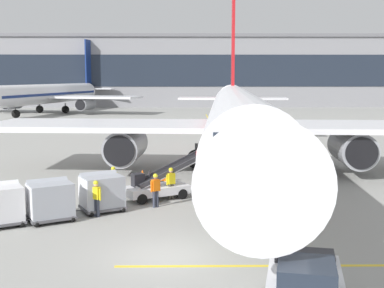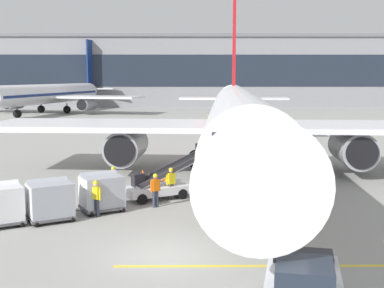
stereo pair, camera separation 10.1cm
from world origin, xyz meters
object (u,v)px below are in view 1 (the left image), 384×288
baggage_cart_lead (102,191)px  safety_cone_wingtip (162,176)px  belt_loader (161,183)px  safety_cone_engine_keepout (168,176)px  parked_airplane (238,119)px  safety_cone_nose_mark (142,175)px  ground_crew_by_loader (156,188)px  distant_airplane (50,94)px  ground_crew_by_carts (96,196)px  baggage_cart_second (50,200)px  ground_crew_wingwalker (171,181)px  ground_crew_marshaller (113,180)px

baggage_cart_lead → safety_cone_wingtip: bearing=69.9°
belt_loader → safety_cone_engine_keepout: 4.30m
safety_cone_wingtip → belt_loader: bearing=-87.9°
safety_cone_engine_keepout → belt_loader: bearing=-93.1°
parked_airplane → safety_cone_nose_mark: 7.73m
safety_cone_wingtip → ground_crew_by_loader: bearing=-90.1°
distant_airplane → safety_cone_wingtip: bearing=-68.7°
ground_crew_by_carts → safety_cone_wingtip: 8.63m
baggage_cart_second → ground_crew_by_loader: 5.25m
baggage_cart_lead → ground_crew_wingwalker: baggage_cart_lead is taller
ground_crew_wingwalker → baggage_cart_lead: bearing=-144.9°
ground_crew_marshaller → ground_crew_wingwalker: (3.16, -0.36, 0.00)m
ground_crew_marshaller → distant_airplane: distant_airplane is taller
belt_loader → safety_cone_nose_mark: size_ratio=7.65×
baggage_cart_lead → baggage_cart_second: (-2.09, -1.65, 0.00)m
belt_loader → baggage_cart_second: 6.49m
baggage_cart_second → safety_cone_nose_mark: size_ratio=3.95×
ground_crew_marshaller → ground_crew_by_carts: bearing=-94.2°
parked_airplane → belt_loader: parked_airplane is taller
parked_airplane → ground_crew_by_loader: size_ratio=25.72×
parked_airplane → ground_crew_wingwalker: (-4.37, -7.84, -2.70)m
safety_cone_wingtip → ground_crew_wingwalker: bearing=-81.5°
belt_loader → baggage_cart_second: belt_loader is taller
parked_airplane → baggage_cart_lead: (-7.71, -10.19, -2.70)m
baggage_cart_lead → safety_cone_nose_mark: bearing=79.6°
baggage_cart_second → safety_cone_wingtip: size_ratio=4.32×
baggage_cart_second → ground_crew_marshaller: (2.27, 4.36, -0.00)m
belt_loader → ground_crew_wingwalker: bearing=-27.0°
belt_loader → safety_cone_wingtip: (-0.17, 4.54, -0.52)m
ground_crew_by_loader → parked_airplane: bearing=61.8°
ground_crew_by_loader → distant_airplane: 70.29m
ground_crew_wingwalker → safety_cone_nose_mark: (-1.99, 5.00, -0.66)m
belt_loader → baggage_cart_second: (-4.87, -4.28, 0.17)m
ground_crew_marshaller → safety_cone_engine_keepout: (2.84, 4.20, -0.63)m
ground_crew_marshaller → distant_airplane: 67.60m
parked_airplane → ground_crew_by_carts: (-7.80, -11.18, -2.70)m
ground_crew_by_loader → ground_crew_marshaller: size_ratio=1.00×
safety_cone_engine_keepout → safety_cone_nose_mark: (-1.67, 0.44, -0.03)m
safety_cone_wingtip → ground_crew_by_carts: bearing=-108.3°
safety_cone_engine_keepout → distant_airplane: (-23.75, 60.04, 3.12)m
safety_cone_nose_mark → parked_airplane: bearing=24.1°
baggage_cart_lead → safety_cone_engine_keepout: 7.56m
ground_crew_by_loader → safety_cone_wingtip: (0.01, 6.49, -0.69)m
baggage_cart_second → ground_crew_by_loader: (4.70, 2.34, -0.00)m
baggage_cart_second → ground_crew_wingwalker: 6.74m
ground_crew_by_carts → distant_airplane: distant_airplane is taller
baggage_cart_lead → ground_crew_by_loader: (2.61, 0.69, -0.00)m
ground_crew_wingwalker → safety_cone_wingtip: 4.93m
distant_airplane → parked_airplane: bearing=-63.4°
safety_cone_nose_mark → belt_loader: bearing=-73.1°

